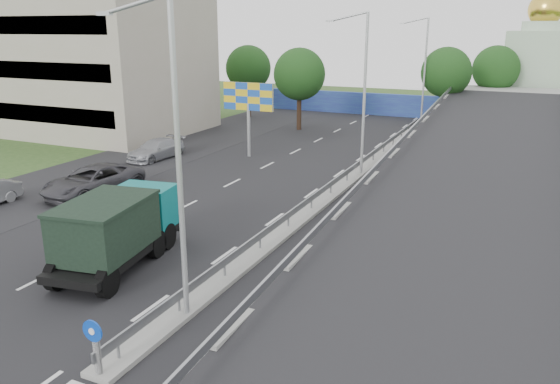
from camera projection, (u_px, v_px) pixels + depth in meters
The scene contains 20 objects.
road_surface at pixel (276, 195), 31.70m from camera, with size 26.00×90.00×0.04m, color black.
parking_strip at pixel (103, 171), 36.92m from camera, with size 8.00×90.00×0.05m, color black.
median at pixel (347, 182), 33.95m from camera, with size 1.00×44.00×0.20m, color gray.
overpass_ramp at pixel (476, 169), 30.46m from camera, with size 10.00×50.00×3.50m.
median_guardrail at pixel (347, 172), 33.76m from camera, with size 0.09×44.00×0.71m.
sign_bollard at pixel (96, 347), 14.70m from camera, with size 0.64×0.23×1.67m.
lamp_post_near at pixel (173, 147), 16.61m from camera, with size 2.74×0.18×10.08m.
lamp_post_mid at pixel (362, 86), 34.00m from camera, with size 2.74×0.18×10.08m.
lamp_post_far at pixel (423, 67), 51.39m from camera, with size 2.74×0.18×10.08m.
beige_building at pixel (71, 64), 51.24m from camera, with size 24.00×14.00×12.00m, color #A69E8B.
blue_wall at pixel (392, 105), 59.58m from camera, with size 30.00×0.50×2.40m, color #2A2E9B.
church at pixel (538, 66), 59.73m from camera, with size 7.00×7.00×13.80m.
billboard at pixel (248, 101), 39.86m from camera, with size 4.00×0.24×5.50m.
tree_left_mid at pixel (299, 74), 50.41m from camera, with size 4.80×4.80×7.60m.
tree_median_far at pixel (446, 72), 52.55m from camera, with size 4.80×4.80×7.60m.
tree_left_far at pixel (248, 68), 57.97m from camera, with size 4.80×4.80×7.60m.
tree_ramp_far at pixel (496, 69), 57.03m from camera, with size 4.80×4.80×7.60m.
dump_truck at pixel (118, 227), 21.87m from camera, with size 3.50×7.04×2.97m.
parked_car_c at pixel (93, 181), 31.41m from camera, with size 2.80×6.07×1.69m, color #39383D.
parked_car_d at pixel (156, 149), 40.14m from camera, with size 2.01×4.94×1.43m, color #A0A2A9.
Camera 1 is at (9.91, -7.43, 9.28)m, focal length 35.00 mm.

